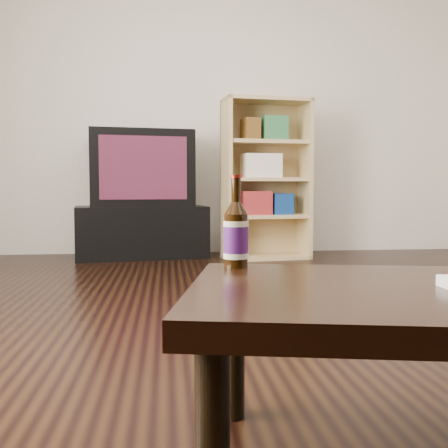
{
  "coord_description": "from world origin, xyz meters",
  "views": [
    {
      "loc": [
        -0.55,
        -1.72,
        0.59
      ],
      "look_at": [
        -0.41,
        -0.42,
        0.5
      ],
      "focal_mm": 42.0,
      "sensor_mm": 36.0,
      "label": 1
    }
  ],
  "objects": [
    {
      "name": "bookshelf",
      "position": [
        0.25,
        2.55,
        0.68
      ],
      "size": [
        0.74,
        0.4,
        1.3
      ],
      "rotation": [
        0.0,
        0.0,
        0.12
      ],
      "color": "tan",
      "rests_on": "floor"
    },
    {
      "name": "beer_bottle",
      "position": [
        -0.38,
        -0.42,
        0.47
      ],
      "size": [
        0.06,
        0.06,
        0.23
      ],
      "rotation": [
        0.0,
        0.0,
        0.01
      ],
      "color": "black",
      "rests_on": "coffee_table"
    },
    {
      "name": "tv_stand",
      "position": [
        -0.77,
        2.74,
        0.21
      ],
      "size": [
        1.14,
        0.68,
        0.43
      ],
      "primitive_type": "cube",
      "rotation": [
        0.0,
        0.0,
        0.14
      ],
      "color": "black",
      "rests_on": "floor"
    },
    {
      "name": "coffee_table",
      "position": [
        0.01,
        -0.74,
        0.34
      ],
      "size": [
        1.13,
        0.79,
        0.39
      ],
      "rotation": [
        0.0,
        0.0,
        -0.2
      ],
      "color": "black",
      "rests_on": "floor"
    },
    {
      "name": "tv",
      "position": [
        -0.77,
        2.74,
        0.74
      ],
      "size": [
        0.9,
        0.63,
        0.63
      ],
      "rotation": [
        0.0,
        0.0,
        0.14
      ],
      "color": "black",
      "rests_on": "tv_stand"
    },
    {
      "name": "floor",
      "position": [
        0.0,
        0.0,
        -0.01
      ],
      "size": [
        5.0,
        6.0,
        0.01
      ],
      "primitive_type": "cube",
      "color": "black",
      "rests_on": "ground"
    },
    {
      "name": "wall_back",
      "position": [
        0.0,
        3.01,
        1.35
      ],
      "size": [
        5.0,
        0.02,
        2.7
      ],
      "primitive_type": "cube",
      "color": "white",
      "rests_on": "ground"
    }
  ]
}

